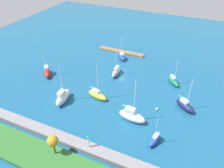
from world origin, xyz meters
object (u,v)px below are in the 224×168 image
at_px(sailboat_green_outer_mooring, 173,81).
at_px(sailboat_navy_near_pier, 185,106).
at_px(mooring_buoy_white, 157,109).
at_px(pier_dock, 121,52).
at_px(sailboat_yellow_far_north, 97,95).
at_px(park_tree_east, 53,141).
at_px(harbor_beacon, 89,141).
at_px(sailboat_red_along_channel, 47,72).
at_px(sailboat_blue_west_end, 155,140).
at_px(sailboat_blue_center_basin, 122,56).
at_px(sailboat_white_inner_mooring, 63,97).
at_px(sailboat_gray_by_breakwater, 116,72).
at_px(sailboat_white_far_south, 132,116).

bearing_deg(sailboat_green_outer_mooring, sailboat_navy_near_pier, -13.33).
height_order(sailboat_green_outer_mooring, mooring_buoy_white, sailboat_green_outer_mooring).
relative_size(pier_dock, sailboat_yellow_far_north, 1.56).
height_order(park_tree_east, mooring_buoy_white, park_tree_east).
bearing_deg(harbor_beacon, sailboat_red_along_channel, -37.06).
height_order(sailboat_blue_west_end, sailboat_navy_near_pier, sailboat_navy_near_pier).
relative_size(sailboat_navy_near_pier, sailboat_blue_center_basin, 1.09).
height_order(pier_dock, sailboat_blue_center_basin, sailboat_blue_center_basin).
height_order(pier_dock, sailboat_white_inner_mooring, sailboat_white_inner_mooring).
distance_m(sailboat_white_inner_mooring, sailboat_gray_by_breakwater, 23.09).
bearing_deg(sailboat_white_inner_mooring, sailboat_blue_center_basin, -17.08).
xyz_separation_m(harbor_beacon, sailboat_blue_west_end, (-13.93, -8.90, -2.54)).
distance_m(harbor_beacon, sailboat_green_outer_mooring, 39.75).
xyz_separation_m(park_tree_east, sailboat_navy_near_pier, (-25.36, -30.02, -3.97)).
bearing_deg(harbor_beacon, sailboat_white_far_south, -112.44).
bearing_deg(sailboat_red_along_channel, pier_dock, 108.62).
xyz_separation_m(harbor_beacon, sailboat_red_along_channel, (30.98, -23.39, -2.17)).
bearing_deg(sailboat_navy_near_pier, sailboat_blue_west_end, -71.79).
height_order(harbor_beacon, sailboat_red_along_channel, sailboat_red_along_channel).
distance_m(pier_dock, harbor_beacon, 54.05).
relative_size(sailboat_blue_west_end, sailboat_gray_by_breakwater, 0.78).
bearing_deg(sailboat_blue_west_end, sailboat_green_outer_mooring, -162.00).
distance_m(park_tree_east, sailboat_red_along_channel, 37.35).
height_order(pier_dock, sailboat_gray_by_breakwater, sailboat_gray_by_breakwater).
height_order(park_tree_east, sailboat_navy_near_pier, sailboat_navy_near_pier).
bearing_deg(sailboat_blue_center_basin, park_tree_east, 143.59).
bearing_deg(sailboat_yellow_far_north, harbor_beacon, -55.80).
relative_size(sailboat_green_outer_mooring, sailboat_white_far_south, 0.70).
relative_size(park_tree_east, sailboat_blue_center_basin, 0.55).
bearing_deg(mooring_buoy_white, sailboat_red_along_channel, -2.74).
relative_size(pier_dock, sailboat_gray_by_breakwater, 1.73).
distance_m(park_tree_east, sailboat_blue_west_end, 24.90).
xyz_separation_m(pier_dock, sailboat_white_far_south, (-18.86, 38.20, 1.38)).
bearing_deg(sailboat_yellow_far_north, sailboat_gray_by_breakwater, 102.59).
height_order(sailboat_yellow_far_north, sailboat_blue_center_basin, sailboat_yellow_far_north).
relative_size(sailboat_blue_west_end, sailboat_white_far_south, 0.66).
relative_size(sailboat_navy_near_pier, sailboat_white_far_south, 0.78).
xyz_separation_m(pier_dock, sailboat_green_outer_mooring, (-25.88, 14.84, 0.76)).
distance_m(harbor_beacon, sailboat_blue_center_basin, 48.01).
bearing_deg(sailboat_red_along_channel, sailboat_blue_center_basin, 99.40).
bearing_deg(harbor_beacon, park_tree_east, 35.13).
xyz_separation_m(harbor_beacon, mooring_buoy_white, (-11.26, -21.37, -3.25)).
xyz_separation_m(sailboat_blue_west_end, sailboat_white_inner_mooring, (30.67, -4.26, 0.64)).
xyz_separation_m(sailboat_gray_by_breakwater, sailboat_red_along_channel, (23.17, 11.05, 0.20)).
relative_size(pier_dock, sailboat_navy_near_pier, 1.89).
bearing_deg(sailboat_yellow_far_north, sailboat_green_outer_mooring, 54.12).
bearing_deg(sailboat_gray_by_breakwater, sailboat_white_inner_mooring, -26.02).
distance_m(pier_dock, sailboat_blue_center_basin, 6.15).
bearing_deg(mooring_buoy_white, harbor_beacon, 62.21).
height_order(sailboat_gray_by_breakwater, sailboat_yellow_far_north, sailboat_yellow_far_north).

